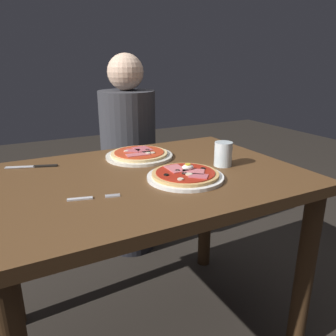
{
  "coord_description": "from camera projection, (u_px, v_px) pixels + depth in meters",
  "views": [
    {
      "loc": [
        -0.46,
        -1.05,
        1.15
      ],
      "look_at": [
        0.06,
        -0.05,
        0.77
      ],
      "focal_mm": 35.32,
      "sensor_mm": 36.0,
      "label": 1
    }
  ],
  "objects": [
    {
      "name": "dining_table",
      "position": [
        147.0,
        204.0,
        1.25
      ],
      "size": [
        1.13,
        0.8,
        0.74
      ],
      "color": "brown",
      "rests_on": "ground"
    },
    {
      "name": "fork",
      "position": [
        90.0,
        198.0,
        1.0
      ],
      "size": [
        0.16,
        0.05,
        0.0
      ],
      "color": "silver",
      "rests_on": "dining_table"
    },
    {
      "name": "water_glass_near",
      "position": [
        223.0,
        156.0,
        1.3
      ],
      "size": [
        0.07,
        0.07,
        0.1
      ],
      "color": "silver",
      "rests_on": "dining_table"
    },
    {
      "name": "pizza_across_left",
      "position": [
        139.0,
        155.0,
        1.42
      ],
      "size": [
        0.29,
        0.29,
        0.03
      ],
      "color": "silver",
      "rests_on": "dining_table"
    },
    {
      "name": "ground_plane",
      "position": [
        150.0,
        334.0,
        1.45
      ],
      "size": [
        8.0,
        8.0,
        0.0
      ],
      "primitive_type": "plane",
      "color": "#28231E"
    },
    {
      "name": "pizza_foreground",
      "position": [
        185.0,
        175.0,
        1.16
      ],
      "size": [
        0.27,
        0.27,
        0.05
      ],
      "color": "white",
      "rests_on": "dining_table"
    },
    {
      "name": "diner_person",
      "position": [
        129.0,
        162.0,
        1.97
      ],
      "size": [
        0.32,
        0.32,
        1.18
      ],
      "rotation": [
        0.0,
        0.0,
        3.14
      ],
      "color": "black",
      "rests_on": "ground"
    },
    {
      "name": "knife",
      "position": [
        35.0,
        166.0,
        1.29
      ],
      "size": [
        0.19,
        0.08,
        0.01
      ],
      "color": "silver",
      "rests_on": "dining_table"
    }
  ]
}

